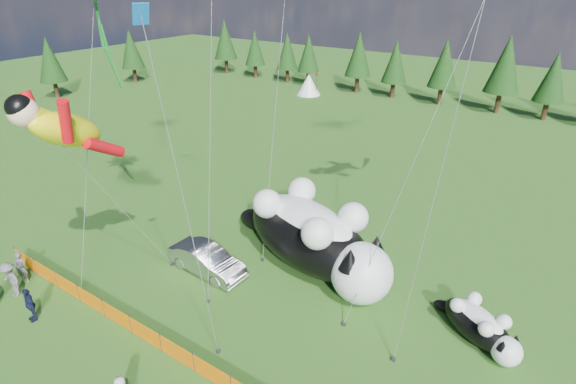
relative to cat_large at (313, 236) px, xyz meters
The scene contains 12 objects.
ground 7.21m from the cat_large, 117.17° to the right, with size 160.00×160.00×0.00m, color #12380A.
safety_fence 9.80m from the cat_large, 109.04° to the right, with size 22.06×0.06×1.10m.
tree_line 39.02m from the cat_large, 94.65° to the left, with size 90.00×4.00×8.00m, color black, non-canonical shape.
festival_tents 34.75m from the cat_large, 76.96° to the left, with size 50.00×3.20×2.80m, color white, non-canonical shape.
cat_large is the anchor object (origin of this frame).
cat_small 9.24m from the cat_large, ahead, with size 4.34×3.27×1.73m.
car 5.98m from the cat_large, 140.64° to the right, with size 1.64×4.69×1.55m, color #ACACB0.
spectator_a 15.64m from the cat_large, 140.81° to the right, with size 0.66×0.43×1.81m, color #58575C.
spectator_c 14.29m from the cat_large, 128.24° to the right, with size 1.05×0.54×1.80m, color #121633.
spectator_d 15.69m from the cat_large, 136.55° to the right, with size 1.27×0.66×1.97m, color #58575C.
superhero_kite 13.17m from the cat_large, 136.34° to the right, with size 5.92×6.60×11.28m.
diamond_kite_c 13.97m from the cat_large, 99.02° to the right, with size 1.69×1.21×14.52m.
Camera 1 is at (13.77, -12.03, 14.94)m, focal length 28.00 mm.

